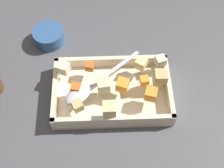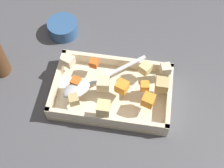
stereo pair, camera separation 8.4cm
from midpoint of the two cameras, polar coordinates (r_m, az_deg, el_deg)
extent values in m
plane|color=#4C4C51|center=(0.89, 2.05, -2.26)|extent=(4.00, 4.00, 0.00)
cube|color=beige|center=(0.88, 2.71, -2.03)|extent=(0.32, 0.20, 0.01)
cube|color=beige|center=(0.91, 3.55, 3.88)|extent=(0.32, 0.01, 0.04)
cube|color=beige|center=(0.82, 1.90, -6.87)|extent=(0.32, 0.01, 0.04)
cube|color=beige|center=(0.87, 13.00, -2.54)|extent=(0.01, 0.20, 0.04)
cube|color=beige|center=(0.88, -7.33, 0.17)|extent=(0.01, 0.20, 0.04)
cube|color=orange|center=(0.82, 9.56, -3.16)|extent=(0.04, 0.04, 0.03)
cube|color=orange|center=(0.87, -0.56, 3.62)|extent=(0.03, 0.03, 0.02)
cube|color=orange|center=(0.84, 8.81, -0.61)|extent=(0.03, 0.03, 0.02)
cube|color=orange|center=(0.84, -3.75, 0.09)|extent=(0.03, 0.03, 0.02)
cube|color=orange|center=(0.83, 4.70, -0.72)|extent=(0.04, 0.04, 0.03)
cube|color=#E0CC89|center=(0.87, 8.81, 2.61)|extent=(0.04, 0.04, 0.03)
cube|color=beige|center=(0.83, 1.24, -0.18)|extent=(0.04, 0.04, 0.03)
cube|color=#E0CC89|center=(0.79, 1.74, -4.66)|extent=(0.03, 0.03, 0.03)
cube|color=tan|center=(0.84, 11.88, -0.38)|extent=(0.03, 0.03, 0.03)
cube|color=tan|center=(0.81, -4.08, -3.09)|extent=(0.03, 0.03, 0.03)
cube|color=beige|center=(0.87, -5.26, 4.02)|extent=(0.04, 0.04, 0.03)
cube|color=beige|center=(0.88, 12.40, 2.50)|extent=(0.03, 0.03, 0.03)
ellipsoid|color=silver|center=(0.83, -3.63, -1.18)|extent=(0.09, 0.09, 0.02)
cube|color=silver|center=(0.87, 3.87, 2.33)|extent=(0.15, 0.12, 0.01)
cylinder|color=#33598C|center=(1.01, -6.57, 9.96)|extent=(0.10, 0.10, 0.04)
camera|label=1|loc=(0.04, -87.13, 4.67)|focal=50.28mm
camera|label=2|loc=(0.04, 92.87, -4.67)|focal=50.28mm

